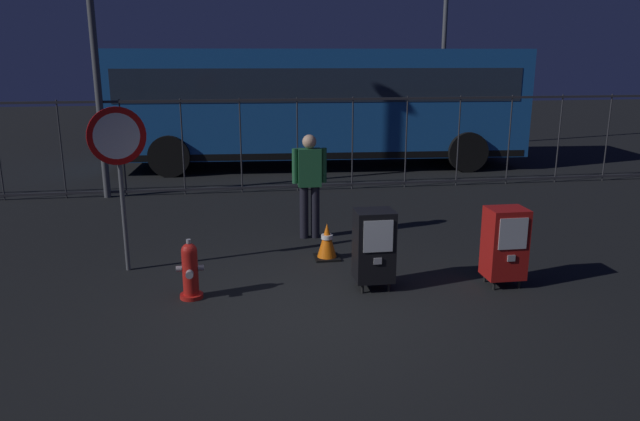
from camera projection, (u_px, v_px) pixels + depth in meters
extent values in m
plane|color=black|center=(310.00, 313.00, 6.91)|extent=(60.00, 60.00, 0.00)
cylinder|color=red|center=(192.00, 296.00, 7.35)|extent=(0.28, 0.28, 0.05)
cylinder|color=red|center=(190.00, 273.00, 7.28)|extent=(0.19, 0.19, 0.55)
sphere|color=red|center=(189.00, 251.00, 7.21)|extent=(0.19, 0.19, 0.19)
cylinder|color=gray|center=(189.00, 241.00, 7.18)|extent=(0.06, 0.06, 0.05)
cylinder|color=gray|center=(190.00, 274.00, 7.14)|extent=(0.09, 0.08, 0.09)
cylinder|color=gray|center=(179.00, 269.00, 7.25)|extent=(0.07, 0.07, 0.07)
cylinder|color=gray|center=(201.00, 268.00, 7.28)|extent=(0.07, 0.07, 0.07)
cylinder|color=black|center=(362.00, 289.00, 7.48)|extent=(0.04, 0.04, 0.12)
cylinder|color=black|center=(389.00, 287.00, 7.53)|extent=(0.04, 0.04, 0.12)
cylinder|color=black|center=(358.00, 280.00, 7.75)|extent=(0.04, 0.04, 0.12)
cylinder|color=black|center=(383.00, 279.00, 7.80)|extent=(0.04, 0.04, 0.12)
cube|color=black|center=(374.00, 245.00, 7.51)|extent=(0.48, 0.40, 0.90)
cube|color=#B2B7BF|center=(378.00, 236.00, 7.27)|extent=(0.36, 0.01, 0.40)
cube|color=gray|center=(378.00, 261.00, 7.35)|extent=(0.10, 0.02, 0.08)
cylinder|color=black|center=(494.00, 285.00, 7.59)|extent=(0.04, 0.04, 0.12)
cylinder|color=black|center=(519.00, 284.00, 7.64)|extent=(0.04, 0.04, 0.12)
cylinder|color=black|center=(485.00, 277.00, 7.86)|extent=(0.04, 0.04, 0.12)
cylinder|color=black|center=(509.00, 276.00, 7.90)|extent=(0.04, 0.04, 0.12)
cube|color=#9E1411|center=(505.00, 243.00, 7.62)|extent=(0.48, 0.40, 0.90)
cube|color=#B2B7BF|center=(513.00, 234.00, 7.38)|extent=(0.36, 0.01, 0.40)
cube|color=gray|center=(511.00, 258.00, 7.45)|extent=(0.10, 0.02, 0.08)
cylinder|color=#4C4F54|center=(122.00, 192.00, 8.03)|extent=(0.06, 0.06, 2.20)
cylinder|color=red|center=(117.00, 136.00, 7.82)|extent=(0.71, 0.31, 0.76)
cylinder|color=white|center=(117.00, 136.00, 7.81)|extent=(0.56, 0.23, 0.60)
cylinder|color=black|center=(304.00, 212.00, 9.65)|extent=(0.14, 0.14, 0.85)
cylinder|color=black|center=(315.00, 212.00, 9.68)|extent=(0.14, 0.14, 0.85)
cube|color=#1E5933|center=(309.00, 168.00, 9.48)|extent=(0.36, 0.20, 0.60)
sphere|color=tan|center=(309.00, 142.00, 9.38)|extent=(0.22, 0.22, 0.22)
cylinder|color=#1E5933|center=(295.00, 166.00, 9.44)|extent=(0.09, 0.09, 0.55)
cylinder|color=#1E5933|center=(324.00, 165.00, 9.51)|extent=(0.09, 0.09, 0.55)
cube|color=black|center=(327.00, 257.00, 8.77)|extent=(0.36, 0.36, 0.03)
cone|color=orange|center=(327.00, 240.00, 8.70)|extent=(0.28, 0.28, 0.50)
cylinder|color=white|center=(327.00, 237.00, 8.69)|extent=(0.17, 0.17, 0.06)
cube|color=#2D2D33|center=(268.00, 100.00, 12.55)|extent=(18.00, 0.04, 0.05)
cube|color=#2D2D33|center=(270.00, 187.00, 13.01)|extent=(18.00, 0.04, 0.05)
cylinder|color=#2D2D33|center=(61.00, 150.00, 12.18)|extent=(0.03, 0.03, 2.00)
cylinder|color=#2D2D33|center=(123.00, 149.00, 12.35)|extent=(0.03, 0.03, 2.00)
cylinder|color=#2D2D33|center=(183.00, 147.00, 12.53)|extent=(0.03, 0.03, 2.00)
cylinder|color=#2D2D33|center=(241.00, 146.00, 12.70)|extent=(0.03, 0.03, 2.00)
cylinder|color=#2D2D33|center=(297.00, 145.00, 12.87)|extent=(0.03, 0.03, 2.00)
cylinder|color=#2D2D33|center=(352.00, 144.00, 13.05)|extent=(0.03, 0.03, 2.00)
cylinder|color=#2D2D33|center=(406.00, 142.00, 13.22)|extent=(0.03, 0.03, 2.00)
cylinder|color=#2D2D33|center=(458.00, 141.00, 13.40)|extent=(0.03, 0.03, 2.00)
cylinder|color=#2D2D33|center=(509.00, 140.00, 13.57)|extent=(0.03, 0.03, 2.00)
cylinder|color=#2D2D33|center=(559.00, 139.00, 13.74)|extent=(0.03, 0.03, 2.00)
cylinder|color=#2D2D33|center=(607.00, 138.00, 13.92)|extent=(0.03, 0.03, 2.00)
cube|color=#19519E|center=(317.00, 102.00, 15.70)|extent=(10.64, 3.15, 2.65)
cube|color=#1E2838|center=(317.00, 83.00, 15.58)|extent=(10.01, 3.13, 0.80)
cube|color=black|center=(317.00, 148.00, 16.01)|extent=(10.43, 3.14, 0.16)
cylinder|color=black|center=(467.00, 152.00, 15.10)|extent=(1.02, 0.34, 1.00)
cylinder|color=black|center=(440.00, 138.00, 17.51)|extent=(1.02, 0.34, 1.00)
cylinder|color=black|center=(169.00, 156.00, 14.48)|extent=(1.02, 0.34, 1.00)
cylinder|color=black|center=(183.00, 142.00, 16.89)|extent=(1.02, 0.34, 1.00)
cylinder|color=#4C4F54|center=(445.00, 28.00, 18.27)|extent=(0.14, 0.14, 7.26)
cylinder|color=#4C4F54|center=(94.00, 46.00, 11.75)|extent=(0.14, 0.14, 6.04)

